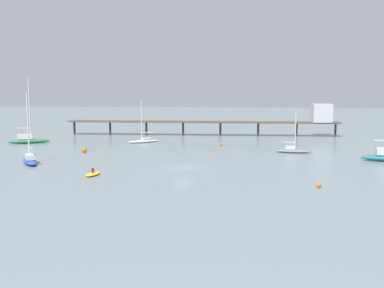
{
  "coord_description": "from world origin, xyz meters",
  "views": [
    {
      "loc": [
        6.37,
        -61.27,
        11.27
      ],
      "look_at": [
        0.0,
        14.98,
        1.5
      ],
      "focal_mm": 41.03,
      "sensor_mm": 36.0,
      "label": 1
    }
  ],
  "objects_px": {
    "pier": "(261,118)",
    "sailboat_green": "(28,139)",
    "sailboat_gray": "(293,150)",
    "dinghy_yellow": "(93,174)",
    "mooring_buoy_outer": "(221,144)",
    "mooring_buoy_inner": "(84,150)",
    "mooring_buoy_near": "(319,185)",
    "sailboat_blue": "(30,159)",
    "sailboat_white": "(144,140)"
  },
  "relations": [
    {
      "from": "mooring_buoy_inner",
      "to": "mooring_buoy_outer",
      "type": "height_order",
      "value": "mooring_buoy_inner"
    },
    {
      "from": "pier",
      "to": "dinghy_yellow",
      "type": "xyz_separation_m",
      "value": [
        -25.26,
        -49.2,
        -4.14
      ]
    },
    {
      "from": "pier",
      "to": "dinghy_yellow",
      "type": "height_order",
      "value": "pier"
    },
    {
      "from": "sailboat_green",
      "to": "mooring_buoy_inner",
      "type": "xyz_separation_m",
      "value": [
        15.76,
        -11.66,
        -0.42
      ]
    },
    {
      "from": "mooring_buoy_outer",
      "to": "sailboat_white",
      "type": "bearing_deg",
      "value": 166.03
    },
    {
      "from": "mooring_buoy_outer",
      "to": "sailboat_blue",
      "type": "bearing_deg",
      "value": -141.3
    },
    {
      "from": "sailboat_green",
      "to": "mooring_buoy_inner",
      "type": "relative_size",
      "value": 15.13
    },
    {
      "from": "sailboat_gray",
      "to": "dinghy_yellow",
      "type": "height_order",
      "value": "sailboat_gray"
    },
    {
      "from": "sailboat_green",
      "to": "sailboat_blue",
      "type": "bearing_deg",
      "value": -64.25
    },
    {
      "from": "sailboat_gray",
      "to": "mooring_buoy_outer",
      "type": "distance_m",
      "value": 15.11
    },
    {
      "from": "mooring_buoy_inner",
      "to": "sailboat_blue",
      "type": "bearing_deg",
      "value": -110.5
    },
    {
      "from": "mooring_buoy_outer",
      "to": "mooring_buoy_near",
      "type": "distance_m",
      "value": 37.43
    },
    {
      "from": "sailboat_gray",
      "to": "dinghy_yellow",
      "type": "bearing_deg",
      "value": -142.05
    },
    {
      "from": "pier",
      "to": "sailboat_green",
      "type": "relative_size",
      "value": 4.83
    },
    {
      "from": "pier",
      "to": "mooring_buoy_near",
      "type": "xyz_separation_m",
      "value": [
        2.66,
        -53.99,
        -4.07
      ]
    },
    {
      "from": "sailboat_green",
      "to": "dinghy_yellow",
      "type": "relative_size",
      "value": 4.01
    },
    {
      "from": "sailboat_green",
      "to": "sailboat_gray",
      "type": "relative_size",
      "value": 1.8
    },
    {
      "from": "mooring_buoy_near",
      "to": "sailboat_white",
      "type": "bearing_deg",
      "value": 125.25
    },
    {
      "from": "pier",
      "to": "sailboat_white",
      "type": "bearing_deg",
      "value": -150.39
    },
    {
      "from": "sailboat_blue",
      "to": "dinghy_yellow",
      "type": "bearing_deg",
      "value": -33.3
    },
    {
      "from": "sailboat_blue",
      "to": "sailboat_white",
      "type": "bearing_deg",
      "value": 65.65
    },
    {
      "from": "pier",
      "to": "mooring_buoy_inner",
      "type": "relative_size",
      "value": 73.06
    },
    {
      "from": "sailboat_green",
      "to": "sailboat_blue",
      "type": "relative_size",
      "value": 1.26
    },
    {
      "from": "dinghy_yellow",
      "to": "mooring_buoy_near",
      "type": "distance_m",
      "value": 28.33
    },
    {
      "from": "sailboat_blue",
      "to": "sailboat_gray",
      "type": "bearing_deg",
      "value": 19.45
    },
    {
      "from": "sailboat_blue",
      "to": "mooring_buoy_inner",
      "type": "bearing_deg",
      "value": 69.5
    },
    {
      "from": "dinghy_yellow",
      "to": "mooring_buoy_outer",
      "type": "xyz_separation_m",
      "value": [
        16.2,
        30.76,
        0.07
      ]
    },
    {
      "from": "sailboat_gray",
      "to": "mooring_buoy_outer",
      "type": "xyz_separation_m",
      "value": [
        -12.66,
        8.25,
        -0.25
      ]
    },
    {
      "from": "dinghy_yellow",
      "to": "mooring_buoy_outer",
      "type": "relative_size",
      "value": 6.02
    },
    {
      "from": "sailboat_gray",
      "to": "mooring_buoy_near",
      "type": "distance_m",
      "value": 27.31
    },
    {
      "from": "sailboat_white",
      "to": "dinghy_yellow",
      "type": "distance_m",
      "value": 34.81
    },
    {
      "from": "pier",
      "to": "sailboat_green",
      "type": "height_order",
      "value": "sailboat_green"
    },
    {
      "from": "sailboat_green",
      "to": "sailboat_gray",
      "type": "height_order",
      "value": "sailboat_green"
    },
    {
      "from": "sailboat_gray",
      "to": "sailboat_white",
      "type": "distance_m",
      "value": 31.43
    },
    {
      "from": "pier",
      "to": "mooring_buoy_near",
      "type": "distance_m",
      "value": 54.21
    },
    {
      "from": "sailboat_gray",
      "to": "mooring_buoy_outer",
      "type": "bearing_deg",
      "value": 146.89
    },
    {
      "from": "dinghy_yellow",
      "to": "mooring_buoy_inner",
      "type": "xyz_separation_m",
      "value": [
        -7.77,
        19.85,
        0.24
      ]
    },
    {
      "from": "mooring_buoy_near",
      "to": "dinghy_yellow",
      "type": "bearing_deg",
      "value": 170.27
    },
    {
      "from": "mooring_buoy_inner",
      "to": "sailboat_gray",
      "type": "bearing_deg",
      "value": 4.15
    },
    {
      "from": "sailboat_blue",
      "to": "mooring_buoy_near",
      "type": "distance_m",
      "value": 42.1
    },
    {
      "from": "sailboat_gray",
      "to": "sailboat_green",
      "type": "bearing_deg",
      "value": 170.25
    },
    {
      "from": "sailboat_blue",
      "to": "mooring_buoy_inner",
      "type": "distance_m",
      "value": 12.64
    },
    {
      "from": "dinghy_yellow",
      "to": "mooring_buoy_near",
      "type": "bearing_deg",
      "value": -9.73
    },
    {
      "from": "sailboat_blue",
      "to": "mooring_buoy_near",
      "type": "xyz_separation_m",
      "value": [
        40.11,
        -12.8,
        -0.41
      ]
    },
    {
      "from": "pier",
      "to": "mooring_buoy_inner",
      "type": "bearing_deg",
      "value": -138.37
    },
    {
      "from": "sailboat_gray",
      "to": "sailboat_blue",
      "type": "bearing_deg",
      "value": -160.55
    },
    {
      "from": "sailboat_gray",
      "to": "dinghy_yellow",
      "type": "distance_m",
      "value": 36.6
    },
    {
      "from": "mooring_buoy_inner",
      "to": "mooring_buoy_near",
      "type": "height_order",
      "value": "mooring_buoy_inner"
    },
    {
      "from": "sailboat_blue",
      "to": "dinghy_yellow",
      "type": "distance_m",
      "value": 14.6
    },
    {
      "from": "sailboat_white",
      "to": "dinghy_yellow",
      "type": "relative_size",
      "value": 2.66
    }
  ]
}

